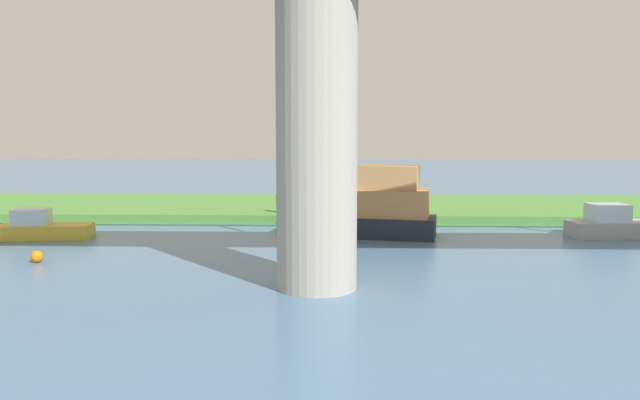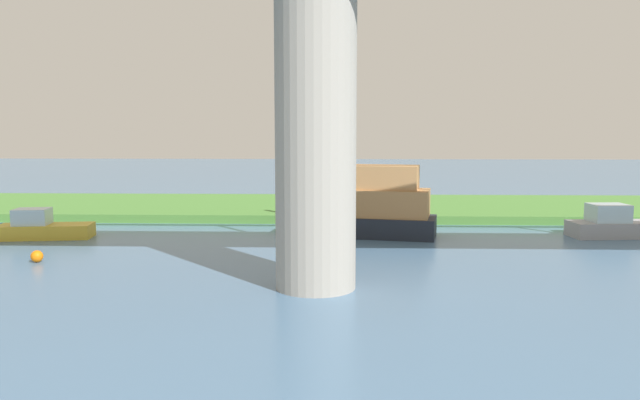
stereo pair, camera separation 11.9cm
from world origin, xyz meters
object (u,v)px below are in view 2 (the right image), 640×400
mooring_post (379,206)px  pontoon_yellow (42,228)px  person_on_bank (279,201)px  motorboat_red (617,225)px  bridge_pylon (316,130)px  riverboat_paddlewheel (364,207)px  marker_buoy (37,256)px

mooring_post → pontoon_yellow: (17.49, 6.91, -0.31)m
person_on_bank → motorboat_red: 18.65m
bridge_pylon → motorboat_red: size_ratio=2.09×
mooring_post → riverboat_paddlewheel: 5.59m
bridge_pylon → pontoon_yellow: bridge_pylon is taller
bridge_pylon → marker_buoy: bearing=-17.6°
person_on_bank → pontoon_yellow: 13.17m
motorboat_red → pontoon_yellow: (29.39, 1.46, -0.06)m
bridge_pylon → mooring_post: (-3.18, -16.24, -4.63)m
person_on_bank → marker_buoy: (8.92, 12.08, -0.95)m
motorboat_red → pontoon_yellow: 29.43m
motorboat_red → marker_buoy: 27.79m
person_on_bank → marker_buoy: bearing=53.5°
mooring_post → pontoon_yellow: bearing=21.6°
motorboat_red → marker_buoy: motorboat_red is taller
motorboat_red → pontoon_yellow: motorboat_red is taller
riverboat_paddlewheel → pontoon_yellow: riverboat_paddlewheel is taller
bridge_pylon → motorboat_red: (-15.09, -10.80, -4.88)m
bridge_pylon → riverboat_paddlewheel: (-2.09, -10.79, -4.00)m
bridge_pylon → riverboat_paddlewheel: bridge_pylon is taller
person_on_bank → pontoon_yellow: size_ratio=0.29×
marker_buoy → riverboat_paddlewheel: bearing=-153.0°
mooring_post → motorboat_red: size_ratio=0.14×
motorboat_red → bridge_pylon: bearing=35.6°
mooring_post → motorboat_red: 13.09m
person_on_bank → marker_buoy: person_on_bank is taller
riverboat_paddlewheel → marker_buoy: size_ratio=16.48×
pontoon_yellow → bridge_pylon: bearing=146.9°
pontoon_yellow → motorboat_red: bearing=-177.2°
motorboat_red → marker_buoy: (26.87, 7.06, -0.36)m
bridge_pylon → marker_buoy: 13.43m
riverboat_paddlewheel → motorboat_red: 13.03m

